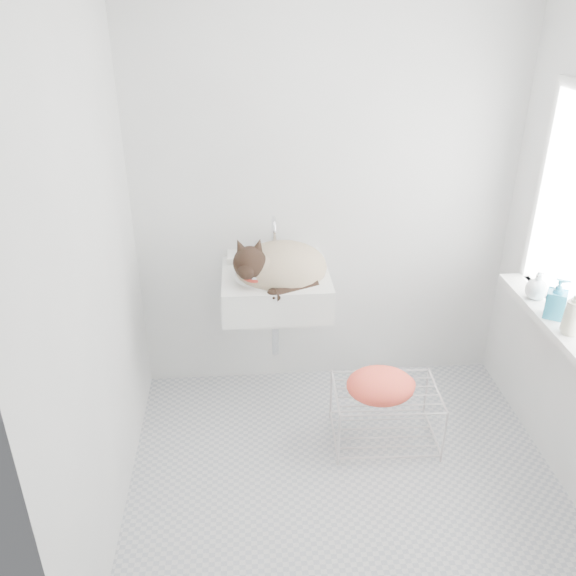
{
  "coord_description": "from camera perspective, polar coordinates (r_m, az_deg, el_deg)",
  "views": [
    {
      "loc": [
        -0.47,
        -2.27,
        2.29
      ],
      "look_at": [
        -0.25,
        0.5,
        0.88
      ],
      "focal_mm": 37.59,
      "sensor_mm": 36.0,
      "label": 1
    }
  ],
  "objects": [
    {
      "name": "bottle_a",
      "position": [
        3.06,
        24.99,
        -3.89
      ],
      "size": [
        0.08,
        0.08,
        0.19
      ],
      "primitive_type": "imported",
      "rotation": [
        0.0,
        0.0,
        0.02
      ],
      "color": "beige",
      "rests_on": "windowsill"
    },
    {
      "name": "bottle_c",
      "position": [
        3.33,
        22.3,
        -0.86
      ],
      "size": [
        0.16,
        0.16,
        0.15
      ],
      "primitive_type": "imported",
      "rotation": [
        0.0,
        0.0,
        0.62
      ],
      "color": "white",
      "rests_on": "windowsill"
    },
    {
      "name": "floor",
      "position": [
        3.25,
        5.43,
        -17.92
      ],
      "size": [
        2.2,
        2.0,
        0.02
      ],
      "primitive_type": "cube",
      "color": "silver",
      "rests_on": "ground"
    },
    {
      "name": "sink",
      "position": [
        3.34,
        -1.18,
        1.37
      ],
      "size": [
        0.59,
        0.52,
        0.24
      ],
      "primitive_type": "cube",
      "color": "white",
      "rests_on": "back_wall"
    },
    {
      "name": "faucet",
      "position": [
        3.44,
        -1.38,
        4.76
      ],
      "size": [
        0.22,
        0.15,
        0.22
      ],
      "primitive_type": null,
      "color": "silver",
      "rests_on": "sink"
    },
    {
      "name": "towel",
      "position": [
        3.25,
        8.7,
        -9.77
      ],
      "size": [
        0.37,
        0.27,
        0.15
      ],
      "primitive_type": "ellipsoid",
      "rotation": [
        0.0,
        0.0,
        -0.03
      ],
      "color": "orange",
      "rests_on": "wire_rack"
    },
    {
      "name": "back_wall",
      "position": [
        3.46,
        3.61,
        9.39
      ],
      "size": [
        2.2,
        0.02,
        2.5
      ],
      "primitive_type": "cube",
      "color": "white",
      "rests_on": "ground"
    },
    {
      "name": "windowsill",
      "position": [
        3.22,
        23.49,
        -2.4
      ],
      "size": [
        0.16,
        0.88,
        0.04
      ],
      "primitive_type": "cube",
      "color": "white",
      "rests_on": "right_wall"
    },
    {
      "name": "wire_rack",
      "position": [
        3.44,
        9.13,
        -11.97
      ],
      "size": [
        0.57,
        0.41,
        0.33
      ],
      "primitive_type": "cube",
      "rotation": [
        0.0,
        0.0,
        -0.04
      ],
      "color": "silver",
      "rests_on": "floor"
    },
    {
      "name": "left_wall",
      "position": [
        2.57,
        -18.22,
        1.67
      ],
      "size": [
        0.02,
        2.0,
        2.5
      ],
      "primitive_type": "cube",
      "color": "white",
      "rests_on": "ground"
    },
    {
      "name": "bottle_b",
      "position": [
        3.18,
        23.74,
        -2.49
      ],
      "size": [
        0.13,
        0.13,
        0.2
      ],
      "primitive_type": "imported",
      "rotation": [
        0.0,
        0.0,
        1.02
      ],
      "color": "#1D6D8B",
      "rests_on": "windowsill"
    },
    {
      "name": "cat",
      "position": [
        3.3,
        -0.99,
        1.9
      ],
      "size": [
        0.56,
        0.49,
        0.33
      ],
      "rotation": [
        0.0,
        0.0,
        0.16
      ],
      "color": "tan",
      "rests_on": "sink"
    }
  ]
}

